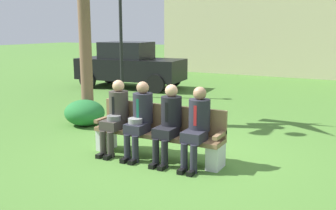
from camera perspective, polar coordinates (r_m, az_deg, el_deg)
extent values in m
plane|color=#47752E|center=(6.78, 1.24, -7.41)|extent=(80.00, 80.00, 0.00)
cube|color=brown|center=(6.52, -1.66, -4.36)|extent=(2.33, 0.44, 0.07)
cube|color=brown|center=(6.61, -0.86, -1.80)|extent=(2.33, 0.06, 0.45)
cube|color=brown|center=(7.09, -9.57, -2.10)|extent=(0.08, 0.44, 0.06)
cube|color=brown|center=(6.02, 7.67, -4.45)|extent=(0.08, 0.44, 0.06)
cube|color=silver|center=(7.15, -9.09, -4.96)|extent=(0.20, 0.37, 0.38)
cube|color=silver|center=(6.15, 7.05, -7.61)|extent=(0.20, 0.37, 0.38)
cube|color=#38332D|center=(6.77, -8.16, -2.88)|extent=(0.32, 0.38, 0.16)
cylinder|color=#38332D|center=(6.75, -9.59, -5.65)|extent=(0.11, 0.11, 0.45)
cylinder|color=#38332D|center=(6.66, -8.50, -5.86)|extent=(0.11, 0.11, 0.45)
cube|color=black|center=(6.76, -9.85, -7.32)|extent=(0.09, 0.22, 0.07)
cube|color=black|center=(6.67, -8.76, -7.55)|extent=(0.09, 0.22, 0.07)
cylinder|color=#38332D|center=(6.85, -7.29, -0.07)|extent=(0.34, 0.34, 0.51)
cube|color=black|center=(6.71, -8.11, -0.15)|extent=(0.05, 0.01, 0.33)
sphere|color=tan|center=(6.79, -7.37, 2.82)|extent=(0.21, 0.21, 0.21)
cylinder|color=slate|center=(6.70, -8.02, -1.92)|extent=(0.24, 0.24, 0.09)
cube|color=#23232D|center=(6.49, -4.58, -3.41)|extent=(0.32, 0.38, 0.16)
cylinder|color=#23232D|center=(6.47, -6.06, -6.31)|extent=(0.11, 0.11, 0.45)
cylinder|color=#23232D|center=(6.38, -4.86, -6.53)|extent=(0.11, 0.11, 0.45)
cube|color=black|center=(6.48, -6.32, -8.05)|extent=(0.09, 0.22, 0.07)
cube|color=black|center=(6.39, -5.12, -8.29)|extent=(0.09, 0.22, 0.07)
cylinder|color=#23232D|center=(6.58, -3.73, -0.45)|extent=(0.34, 0.34, 0.51)
cube|color=#144C3D|center=(6.44, -4.51, -0.54)|extent=(0.05, 0.01, 0.33)
sphere|color=#9E7556|center=(6.51, -3.77, 2.58)|extent=(0.21, 0.21, 0.21)
cylinder|color=gray|center=(6.46, -4.87, -2.35)|extent=(0.24, 0.24, 0.09)
cube|color=black|center=(6.22, -0.32, -4.03)|extent=(0.32, 0.38, 0.16)
cylinder|color=black|center=(6.19, -1.82, -7.07)|extent=(0.11, 0.11, 0.45)
cylinder|color=black|center=(6.11, -0.51, -7.30)|extent=(0.11, 0.11, 0.45)
cube|color=black|center=(6.20, -2.08, -8.89)|extent=(0.09, 0.22, 0.07)
cube|color=black|center=(6.13, -0.77, -9.14)|extent=(0.09, 0.22, 0.07)
cylinder|color=black|center=(6.31, 0.50, -0.99)|extent=(0.34, 0.34, 0.50)
cube|color=black|center=(6.16, -0.21, -1.09)|extent=(0.05, 0.01, 0.32)
sphere|color=tan|center=(6.25, 0.51, 2.11)|extent=(0.21, 0.21, 0.21)
cube|color=#23232D|center=(6.01, 3.90, -4.62)|extent=(0.32, 0.38, 0.16)
cylinder|color=#23232D|center=(5.97, 2.40, -7.78)|extent=(0.11, 0.11, 0.45)
cylinder|color=#23232D|center=(5.90, 3.81, -8.01)|extent=(0.11, 0.11, 0.45)
cube|color=black|center=(5.98, 2.13, -9.67)|extent=(0.09, 0.22, 0.07)
cube|color=black|center=(5.92, 3.54, -9.92)|extent=(0.09, 0.22, 0.07)
cylinder|color=#23232D|center=(6.10, 4.67, -1.47)|extent=(0.34, 0.34, 0.50)
cube|color=maroon|center=(5.95, 4.04, -1.59)|extent=(0.05, 0.01, 0.32)
sphere|color=#9E7556|center=(6.03, 4.73, 1.73)|extent=(0.21, 0.21, 0.21)
cylinder|color=brown|center=(9.05, -12.26, 11.66)|extent=(0.28, 0.28, 4.54)
ellipsoid|color=#236C31|center=(8.94, -12.24, -1.11)|extent=(0.94, 0.86, 0.58)
cube|color=black|center=(14.30, -5.57, 5.34)|extent=(4.04, 1.94, 0.76)
cube|color=black|center=(14.32, -6.15, 8.06)|extent=(1.83, 1.52, 0.60)
cylinder|color=black|center=(14.48, 0.71, 3.95)|extent=(0.65, 0.20, 0.64)
cylinder|color=black|center=(13.05, -1.83, 3.13)|extent=(0.65, 0.20, 0.64)
cylinder|color=black|center=(15.69, -8.62, 4.39)|extent=(0.65, 0.20, 0.64)
cylinder|color=black|center=(14.38, -11.82, 3.66)|extent=(0.65, 0.20, 0.64)
cylinder|color=black|center=(12.35, -6.95, 8.90)|extent=(0.10, 0.10, 3.35)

